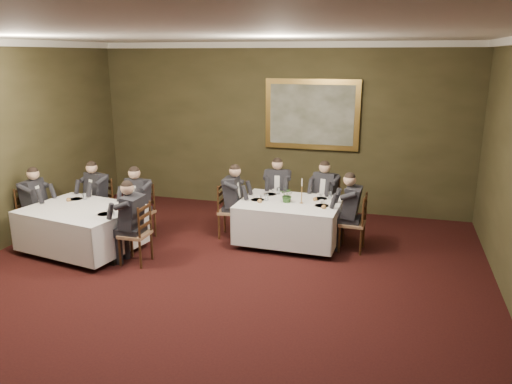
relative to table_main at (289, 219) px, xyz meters
The scene contains 27 objects.
ground 3.01m from the table_main, 103.62° to the right, with size 10.00×10.00×0.00m, color black.
ceiling 4.26m from the table_main, 103.62° to the right, with size 8.00×10.00×0.10m, color silver.
back_wall 2.57m from the table_main, 108.44° to the left, with size 8.00×0.10×3.50m, color #332F19.
crown_molding 4.22m from the table_main, 103.62° to the right, with size 8.00×10.00×0.12m.
table_main is the anchor object (origin of this frame).
table_second 3.56m from the table_main, 157.97° to the right, with size 2.03×1.68×0.67m.
chair_main_backleft 1.03m from the table_main, 115.79° to the left, with size 0.50×0.49×1.00m.
diner_main_backleft 1.01m from the table_main, 115.98° to the left, with size 0.48×0.54×1.35m.
chair_main_backright 1.03m from the table_main, 60.33° to the left, with size 0.54×0.53×1.00m.
diner_main_backright 1.01m from the table_main, 60.18° to the left, with size 0.52×0.57×1.35m.
chair_main_endleft 1.12m from the table_main, behind, with size 0.45×0.47×1.00m.
diner_main_endleft 1.10m from the table_main, behind, with size 0.51×0.44×1.35m.
chair_main_endright 1.12m from the table_main, ahead, with size 0.44×0.46×1.00m.
diner_main_endright 1.10m from the table_main, ahead, with size 0.50×0.43×1.35m.
chair_sec_backleft 3.63m from the table_main, behind, with size 0.55×0.54×1.00m.
diner_sec_backleft 3.63m from the table_main, behind, with size 0.53×0.58×1.35m.
chair_sec_backright 2.71m from the table_main, 169.23° to the right, with size 0.49×0.47×1.00m.
diner_sec_backright 2.71m from the table_main, 168.99° to the right, with size 0.46×0.53×1.35m.
chair_sec_endright 2.67m from the table_main, 144.64° to the right, with size 0.42×0.44×1.00m.
diner_sec_endright 2.67m from the table_main, 144.79° to the right, with size 0.48×0.42×1.35m.
chair_sec_endleft 4.58m from the table_main, 165.67° to the right, with size 0.44×0.46×1.00m.
diner_sec_endleft 4.56m from the table_main, 165.64° to the right, with size 0.50×0.43×1.35m.
centerpiece 0.46m from the table_main, 134.98° to the right, with size 0.26×0.22×0.29m, color #2D5926.
candlestick 0.53m from the table_main, ahead, with size 0.07×0.07×0.45m.
place_setting_table_main 0.67m from the table_main, 134.71° to the left, with size 0.33×0.31×0.14m.
place_setting_table_second 3.77m from the table_main, 166.98° to the right, with size 0.33×0.31×0.14m.
painting 2.60m from the table_main, 90.00° to the left, with size 1.96×0.09×1.44m.
Camera 1 is at (2.43, -5.30, 3.25)m, focal length 35.00 mm.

